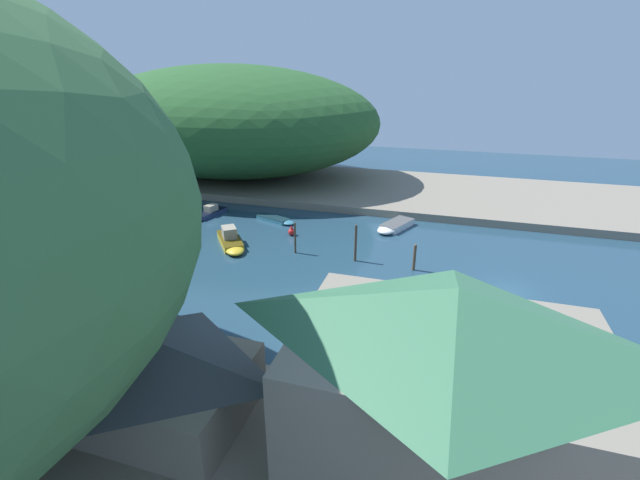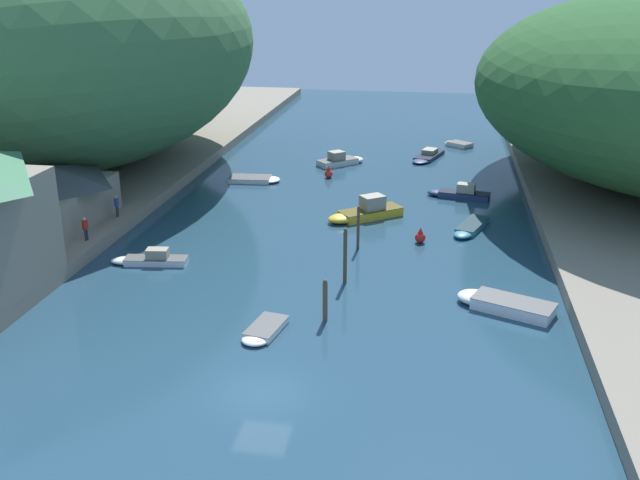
# 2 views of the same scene
# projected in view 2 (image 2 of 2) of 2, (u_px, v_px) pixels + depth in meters

# --- Properties ---
(water_surface) EXTENTS (130.00, 130.00, 0.00)m
(water_surface) POSITION_uv_depth(u_px,v_px,m) (346.00, 204.00, 61.04)
(water_surface) COLOR #234256
(water_surface) RESTS_ON ground
(left_bank) EXTENTS (22.00, 120.00, 0.94)m
(left_bank) POSITION_uv_depth(u_px,v_px,m) (58.00, 185.00, 64.96)
(left_bank) COLOR gray
(left_bank) RESTS_ON ground
(hillside_left) EXTENTS (34.21, 47.89, 22.65)m
(hillside_left) POSITION_uv_depth(u_px,v_px,m) (66.00, 45.00, 67.02)
(hillside_left) COLOR #3D6B3D
(hillside_left) RESTS_ON left_bank
(boathouse_shed) EXTENTS (6.80, 10.07, 4.40)m
(boathouse_shed) POSITION_uv_depth(u_px,v_px,m) (53.00, 194.00, 52.58)
(boathouse_shed) COLOR gray
(boathouse_shed) RESTS_ON left_bank
(boat_navy_launch) EXTENTS (4.96, 2.52, 0.45)m
(boat_navy_launch) POSITION_uv_depth(u_px,v_px,m) (256.00, 179.00, 67.71)
(boat_navy_launch) COLOR white
(boat_navy_launch) RESTS_ON water_surface
(boat_yellow_tender) EXTENTS (6.01, 4.06, 0.72)m
(boat_yellow_tender) POSITION_uv_depth(u_px,v_px,m) (501.00, 303.00, 41.58)
(boat_yellow_tender) COLOR white
(boat_yellow_tender) RESTS_ON water_surface
(boat_far_upstream) EXTENTS (3.60, 3.36, 0.51)m
(boat_far_upstream) POSITION_uv_depth(u_px,v_px,m) (457.00, 144.00, 81.89)
(boat_far_upstream) COLOR silver
(boat_far_upstream) RESTS_ON water_surface
(boat_open_rowboat) EXTENTS (6.26, 5.46, 1.81)m
(boat_open_rowboat) POSITION_uv_depth(u_px,v_px,m) (364.00, 212.00, 57.18)
(boat_open_rowboat) COLOR gold
(boat_open_rowboat) RESTS_ON water_surface
(boat_moored_right) EXTENTS (5.07, 4.83, 1.45)m
(boat_moored_right) POSITION_uv_depth(u_px,v_px,m) (341.00, 160.00, 73.84)
(boat_moored_right) COLOR white
(boat_moored_right) RESTS_ON water_surface
(boat_far_right_bank) EXTENTS (5.67, 2.47, 1.33)m
(boat_far_right_bank) POSITION_uv_depth(u_px,v_px,m) (458.00, 193.00, 62.69)
(boat_far_right_bank) COLOR navy
(boat_far_right_bank) RESTS_ON water_surface
(boat_red_skiff) EXTENTS (3.67, 6.74, 0.90)m
(boat_red_skiff) POSITION_uv_depth(u_px,v_px,m) (427.00, 156.00, 76.26)
(boat_red_skiff) COLOR navy
(boat_red_skiff) RESTS_ON water_surface
(boat_cabin_cruiser) EXTENTS (5.32, 1.93, 1.10)m
(boat_cabin_cruiser) POSITION_uv_depth(u_px,v_px,m) (149.00, 259.00, 48.18)
(boat_cabin_cruiser) COLOR white
(boat_cabin_cruiser) RESTS_ON water_surface
(boat_small_dinghy) EXTENTS (2.17, 3.86, 0.38)m
(boat_small_dinghy) POSITION_uv_depth(u_px,v_px,m) (263.00, 331.00, 38.70)
(boat_small_dinghy) COLOR white
(boat_small_dinghy) RESTS_ON water_surface
(boat_mid_channel) EXTENTS (3.13, 5.43, 0.48)m
(boat_mid_channel) POSITION_uv_depth(u_px,v_px,m) (470.00, 228.00, 54.44)
(boat_mid_channel) COLOR teal
(boat_mid_channel) RESTS_ON water_surface
(mooring_post_nearest) EXTENTS (0.28, 0.28, 2.53)m
(mooring_post_nearest) POSITION_uv_depth(u_px,v_px,m) (325.00, 300.00, 39.87)
(mooring_post_nearest) COLOR brown
(mooring_post_nearest) RESTS_ON water_surface
(mooring_post_second) EXTENTS (0.24, 0.24, 3.66)m
(mooring_post_second) POSITION_uv_depth(u_px,v_px,m) (345.00, 256.00, 44.70)
(mooring_post_second) COLOR #4C3D2D
(mooring_post_second) RESTS_ON water_surface
(mooring_post_middle) EXTENTS (0.21, 0.21, 3.20)m
(mooring_post_middle) POSITION_uv_depth(u_px,v_px,m) (358.00, 228.00, 50.37)
(mooring_post_middle) COLOR #4C3D2D
(mooring_post_middle) RESTS_ON water_surface
(channel_buoy_near) EXTENTS (0.79, 0.79, 1.19)m
(channel_buoy_near) POSITION_uv_depth(u_px,v_px,m) (329.00, 173.00, 68.92)
(channel_buoy_near) COLOR red
(channel_buoy_near) RESTS_ON water_surface
(channel_buoy_far) EXTENTS (0.78, 0.78, 1.17)m
(channel_buoy_far) POSITION_uv_depth(u_px,v_px,m) (420.00, 237.00, 51.97)
(channel_buoy_far) COLOR red
(channel_buoy_far) RESTS_ON water_surface
(person_on_quay) EXTENTS (0.23, 0.39, 1.69)m
(person_on_quay) POSITION_uv_depth(u_px,v_px,m) (117.00, 205.00, 54.48)
(person_on_quay) COLOR #282D3D
(person_on_quay) RESTS_ON left_bank
(person_by_boathouse) EXTENTS (0.32, 0.43, 1.69)m
(person_by_boathouse) POSITION_uv_depth(u_px,v_px,m) (85.00, 227.00, 49.54)
(person_by_boathouse) COLOR #282D3D
(person_by_boathouse) RESTS_ON left_bank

